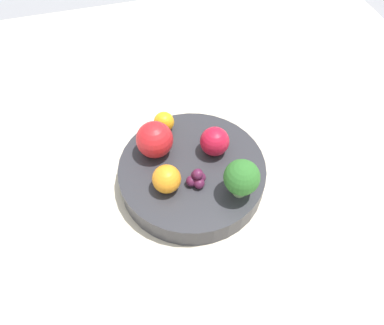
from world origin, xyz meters
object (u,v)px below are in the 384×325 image
object	(u,v)px
broccoli	(242,178)
bowl	(192,174)
apple_red	(155,140)
apple_green	(215,141)
orange_front	(164,122)
grape_cluster	(196,179)
orange_back	(167,179)

from	to	relation	value
broccoli	bowl	bearing A→B (deg)	-50.38
apple_red	apple_green	world-z (taller)	apple_red
orange_front	grape_cluster	bearing A→B (deg)	100.09
apple_green	grape_cluster	distance (m)	0.07
broccoli	apple_green	size ratio (longest dim) A/B	1.40
bowl	apple_red	distance (m)	0.09
apple_green	orange_front	xyz separation A→B (m)	(0.07, -0.07, -0.01)
apple_red	apple_green	bearing A→B (deg)	165.41
orange_front	orange_back	size ratio (longest dim) A/B	0.80
orange_front	grape_cluster	distance (m)	0.13
apple_red	orange_back	distance (m)	0.08
orange_back	grape_cluster	size ratio (longest dim) A/B	1.35
apple_red	orange_back	xyz separation A→B (m)	(-0.00, 0.08, -0.01)
apple_red	apple_green	size ratio (longest dim) A/B	1.25
apple_green	orange_back	distance (m)	0.11
apple_red	orange_back	size ratio (longest dim) A/B	1.36
orange_front	apple_red	bearing A→B (deg)	61.40
grape_cluster	orange_front	bearing A→B (deg)	-79.91
broccoli	orange_back	size ratio (longest dim) A/B	1.53
broccoli	orange_back	bearing A→B (deg)	-20.60
orange_front	orange_back	xyz separation A→B (m)	(0.02, 0.12, 0.00)
broccoli	apple_green	distance (m)	0.09
apple_green	orange_front	distance (m)	0.10
apple_green	broccoli	bearing A→B (deg)	97.79
broccoli	apple_red	bearing A→B (deg)	-46.99
broccoli	apple_red	world-z (taller)	broccoli
apple_red	orange_back	world-z (taller)	apple_red
bowl	orange_front	bearing A→B (deg)	-74.90
apple_red	orange_front	xyz separation A→B (m)	(-0.03, -0.05, -0.01)
apple_red	apple_green	distance (m)	0.10
broccoli	apple_green	xyz separation A→B (m)	(0.01, -0.09, -0.02)
orange_back	grape_cluster	bearing A→B (deg)	175.03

